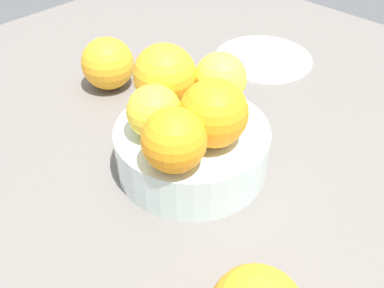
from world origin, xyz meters
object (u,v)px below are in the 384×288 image
(orange_in_bowl_2, at_px, (154,112))
(orange_loose_1, at_px, (108,64))
(orange_in_bowl_4, at_px, (165,75))
(orange_in_bowl_0, at_px, (220,79))
(orange_in_bowl_3, at_px, (174,140))
(side_plate, at_px, (263,57))
(fruit_bowl, at_px, (192,149))
(orange_in_bowl_1, at_px, (215,112))

(orange_in_bowl_2, height_order, orange_loose_1, orange_in_bowl_2)
(orange_in_bowl_4, bearing_deg, orange_loose_1, -100.04)
(orange_in_bowl_0, height_order, orange_in_bowl_3, orange_in_bowl_3)
(side_plate, bearing_deg, orange_in_bowl_0, 21.63)
(orange_in_bowl_4, distance_m, side_plate, 0.28)
(side_plate, bearing_deg, orange_loose_1, -26.92)
(fruit_bowl, bearing_deg, orange_loose_1, -101.37)
(orange_in_bowl_1, bearing_deg, side_plate, -154.50)
(orange_in_bowl_1, xyz_separation_m, orange_in_bowl_3, (0.06, -0.00, -0.00))
(orange_in_bowl_2, xyz_separation_m, orange_in_bowl_4, (-0.05, -0.04, 0.01))
(fruit_bowl, xyz_separation_m, orange_in_bowl_0, (-0.06, -0.02, 0.06))
(orange_in_bowl_2, bearing_deg, orange_in_bowl_0, 175.46)
(orange_in_bowl_0, height_order, orange_in_bowl_4, orange_in_bowl_4)
(orange_in_bowl_1, bearing_deg, orange_in_bowl_0, -143.05)
(orange_in_bowl_4, bearing_deg, orange_in_bowl_1, 81.65)
(orange_in_bowl_2, relative_size, orange_loose_1, 0.77)
(orange_loose_1, bearing_deg, fruit_bowl, 78.63)
(orange_in_bowl_3, xyz_separation_m, orange_loose_1, (-0.10, -0.25, -0.05))
(orange_in_bowl_2, xyz_separation_m, side_plate, (-0.31, -0.08, -0.08))
(orange_in_bowl_2, relative_size, orange_in_bowl_3, 0.91)
(orange_loose_1, bearing_deg, side_plate, 153.08)
(orange_in_bowl_4, bearing_deg, orange_in_bowl_2, 36.21)
(side_plate, bearing_deg, orange_in_bowl_3, 21.25)
(fruit_bowl, distance_m, orange_in_bowl_0, 0.09)
(fruit_bowl, height_order, orange_in_bowl_1, orange_in_bowl_1)
(orange_in_bowl_1, relative_size, orange_in_bowl_3, 1.11)
(orange_in_bowl_0, bearing_deg, side_plate, -158.37)
(orange_in_bowl_3, bearing_deg, orange_in_bowl_0, -159.41)
(fruit_bowl, height_order, orange_loose_1, orange_loose_1)
(orange_loose_1, bearing_deg, orange_in_bowl_4, 79.96)
(orange_in_bowl_3, relative_size, orange_loose_1, 0.85)
(orange_in_bowl_4, relative_size, orange_loose_1, 0.97)
(orange_in_bowl_1, bearing_deg, orange_loose_1, -99.42)
(orange_in_bowl_3, xyz_separation_m, side_plate, (-0.33, -0.13, -0.09))
(orange_in_bowl_0, relative_size, side_plate, 0.39)
(orange_in_bowl_1, bearing_deg, orange_in_bowl_2, -55.28)
(orange_in_bowl_0, height_order, orange_in_bowl_2, orange_in_bowl_0)
(fruit_bowl, bearing_deg, orange_in_bowl_2, -33.01)
(orange_loose_1, bearing_deg, orange_in_bowl_2, 67.87)
(orange_in_bowl_1, distance_m, orange_in_bowl_2, 0.07)
(orange_in_bowl_3, height_order, side_plate, orange_in_bowl_3)
(orange_loose_1, bearing_deg, orange_in_bowl_3, 67.91)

